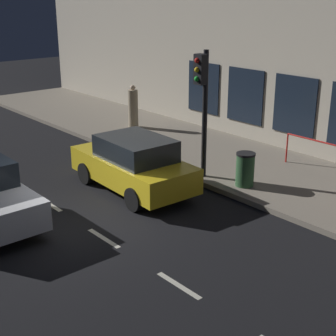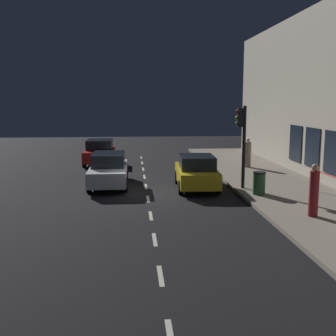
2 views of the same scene
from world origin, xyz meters
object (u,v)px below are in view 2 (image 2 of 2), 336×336
(trash_bin, at_px, (259,183))
(pedestrian_1, at_px, (314,192))
(traffic_light, at_px, (242,133))
(parked_car_2, at_px, (109,170))
(parked_car_0, at_px, (196,172))
(pedestrian_0, at_px, (248,154))
(parked_car_1, at_px, (100,152))

(trash_bin, bearing_deg, pedestrian_1, -76.56)
(traffic_light, height_order, trash_bin, traffic_light)
(parked_car_2, relative_size, pedestrian_1, 2.51)
(parked_car_2, bearing_deg, trash_bin, 154.36)
(parked_car_0, distance_m, pedestrian_0, 6.52)
(pedestrian_0, height_order, trash_bin, pedestrian_0)
(parked_car_1, xyz_separation_m, parked_car_2, (0.97, -7.17, 0.00))
(traffic_light, relative_size, parked_car_2, 0.81)
(parked_car_0, bearing_deg, trash_bin, -39.07)
(pedestrian_1, xyz_separation_m, trash_bin, (-0.83, 3.49, -0.38))
(traffic_light, xyz_separation_m, pedestrian_1, (1.28, -4.81, -1.64))
(parked_car_2, bearing_deg, pedestrian_0, -152.58)
(parked_car_2, bearing_deg, parked_car_1, -82.16)
(parked_car_0, xyz_separation_m, trash_bin, (2.37, -2.09, -0.15))
(parked_car_0, relative_size, trash_bin, 4.23)
(parked_car_0, xyz_separation_m, pedestrian_0, (3.91, 5.21, 0.15))
(traffic_light, relative_size, parked_car_1, 0.90)
(traffic_light, xyz_separation_m, parked_car_2, (-6.06, 1.82, -1.87))
(parked_car_2, bearing_deg, parked_car_0, 165.92)
(pedestrian_0, xyz_separation_m, pedestrian_1, (-0.71, -10.79, 0.08))
(parked_car_0, distance_m, parked_car_1, 9.68)
(traffic_light, bearing_deg, parked_car_2, 163.33)
(parked_car_0, distance_m, pedestrian_1, 6.44)
(parked_car_0, xyz_separation_m, parked_car_2, (-4.14, 1.05, 0.00))
(traffic_light, bearing_deg, pedestrian_0, 71.55)
(parked_car_1, relative_size, trash_bin, 4.27)
(pedestrian_0, bearing_deg, parked_car_2, -35.48)
(parked_car_1, height_order, pedestrian_0, pedestrian_0)
(parked_car_0, relative_size, pedestrian_0, 2.38)
(traffic_light, height_order, pedestrian_0, traffic_light)
(parked_car_2, relative_size, pedestrian_0, 2.67)
(traffic_light, distance_m, trash_bin, 2.46)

